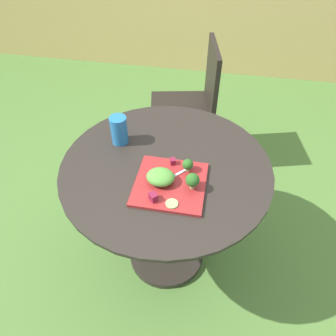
{
  "coord_description": "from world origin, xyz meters",
  "views": [
    {
      "loc": [
        0.2,
        -1.01,
        1.74
      ],
      "look_at": [
        0.02,
        -0.06,
        0.8
      ],
      "focal_mm": 34.08,
      "sensor_mm": 36.0,
      "label": 1
    }
  ],
  "objects_px": {
    "salad_plate": "(170,184)",
    "drinking_glass": "(119,131)",
    "patio_chair": "(195,98)",
    "fork": "(176,175)"
  },
  "relations": [
    {
      "from": "patio_chair",
      "to": "fork",
      "type": "height_order",
      "value": "patio_chair"
    },
    {
      "from": "drinking_glass",
      "to": "fork",
      "type": "distance_m",
      "value": 0.36
    },
    {
      "from": "salad_plate",
      "to": "drinking_glass",
      "type": "relative_size",
      "value": 2.12
    },
    {
      "from": "salad_plate",
      "to": "fork",
      "type": "distance_m",
      "value": 0.05
    },
    {
      "from": "salad_plate",
      "to": "patio_chair",
      "type": "bearing_deg",
      "value": 90.85
    },
    {
      "from": "drinking_glass",
      "to": "fork",
      "type": "xyz_separation_m",
      "value": [
        0.3,
        -0.19,
        -0.05
      ]
    },
    {
      "from": "patio_chair",
      "to": "salad_plate",
      "type": "distance_m",
      "value": 1.09
    },
    {
      "from": "patio_chair",
      "to": "drinking_glass",
      "type": "height_order",
      "value": "patio_chair"
    },
    {
      "from": "patio_chair",
      "to": "drinking_glass",
      "type": "relative_size",
      "value": 6.52
    },
    {
      "from": "patio_chair",
      "to": "fork",
      "type": "relative_size",
      "value": 7.18
    }
  ]
}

